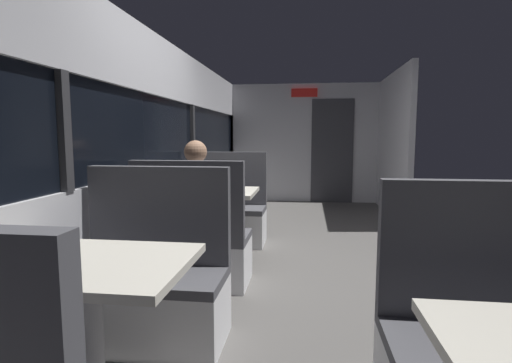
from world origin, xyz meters
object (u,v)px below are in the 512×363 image
seated_passenger (196,222)px  dining_table_mid_window (212,200)px  coffee_cup_secondary (219,188)px  bench_front_aisle_facing_entry (495,363)px  dining_table_near_window (90,282)px  bench_mid_window_facing_end (194,248)px  bench_mid_window_facing_entry (226,216)px  bench_near_window_facing_entry (151,289)px

seated_passenger → dining_table_mid_window: bearing=90.0°
dining_table_mid_window → coffee_cup_secondary: bearing=-49.1°
bench_front_aisle_facing_entry → dining_table_mid_window: bearing=128.5°
dining_table_near_window → bench_front_aisle_facing_entry: (1.79, 0.10, -0.31)m
bench_mid_window_facing_end → bench_front_aisle_facing_entry: size_ratio=1.00×
dining_table_near_window → coffee_cup_secondary: coffee_cup_secondary is taller
bench_mid_window_facing_entry → seated_passenger: size_ratio=0.87×
bench_mid_window_facing_entry → bench_front_aisle_facing_entry: 3.45m
dining_table_near_window → coffee_cup_secondary: size_ratio=10.00×
dining_table_mid_window → bench_mid_window_facing_entry: (0.00, 0.70, -0.31)m
bench_mid_window_facing_entry → bench_front_aisle_facing_entry: (1.79, -2.95, 0.00)m
dining_table_mid_window → bench_mid_window_facing_end: bearing=-90.0°
bench_near_window_facing_entry → seated_passenger: bearing=90.0°
bench_mid_window_facing_entry → seated_passenger: 1.34m
bench_mid_window_facing_end → coffee_cup_secondary: size_ratio=12.22×
seated_passenger → bench_front_aisle_facing_entry: bearing=-42.3°
bench_near_window_facing_entry → bench_mid_window_facing_entry: 2.35m
bench_mid_window_facing_end → bench_mid_window_facing_entry: same height
bench_near_window_facing_entry → coffee_cup_secondary: bearing=86.2°
bench_near_window_facing_entry → dining_table_mid_window: bearing=90.0°
bench_front_aisle_facing_entry → seated_passenger: (-1.79, 1.63, 0.21)m
bench_front_aisle_facing_entry → seated_passenger: size_ratio=0.87×
bench_mid_window_facing_end → coffee_cup_secondary: 0.75m
bench_near_window_facing_entry → bench_mid_window_facing_entry: same height
dining_table_near_window → seated_passenger: size_ratio=0.71×
bench_mid_window_facing_end → dining_table_near_window: bearing=-90.0°
dining_table_near_window → bench_near_window_facing_entry: (0.00, 0.70, -0.31)m
dining_table_near_window → bench_near_window_facing_entry: size_ratio=0.82×
bench_front_aisle_facing_entry → coffee_cup_secondary: bench_front_aisle_facing_entry is taller
bench_near_window_facing_entry → bench_front_aisle_facing_entry: bearing=-18.5°
dining_table_near_window → dining_table_mid_window: same height
bench_mid_window_facing_end → seated_passenger: (0.00, 0.07, 0.21)m
seated_passenger → coffee_cup_secondary: 0.58m
dining_table_mid_window → seated_passenger: 0.64m
dining_table_near_window → bench_mid_window_facing_end: bearing=90.0°
bench_mid_window_facing_entry → bench_front_aisle_facing_entry: size_ratio=1.00×
bench_mid_window_facing_entry → coffee_cup_secondary: 0.94m
bench_mid_window_facing_entry → dining_table_near_window: bearing=-90.0°
dining_table_mid_window → coffee_cup_secondary: size_ratio=10.00×
bench_mid_window_facing_end → dining_table_mid_window: bearing=90.0°
bench_mid_window_facing_end → bench_front_aisle_facing_entry: 2.37m
bench_front_aisle_facing_entry → coffee_cup_secondary: bearing=128.3°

